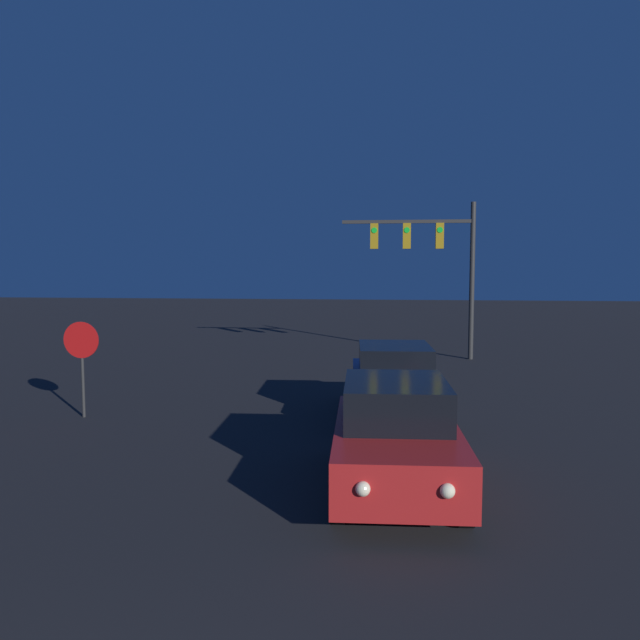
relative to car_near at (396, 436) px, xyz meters
name	(u,v)px	position (x,y,z in m)	size (l,w,h in m)	color
car_near	(396,436)	(0.00, 0.00, 0.00)	(1.97, 4.01, 1.62)	#B21E1E
car_far	(394,381)	(-0.02, 4.48, 0.00)	(2.02, 4.03, 1.62)	navy
traffic_signal_mast	(432,252)	(1.33, 13.46, 3.01)	(4.70, 0.30, 5.56)	#2D2D2D
stop_sign	(82,350)	(-6.80, 3.72, 0.67)	(0.80, 0.07, 2.11)	#2D2D2D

